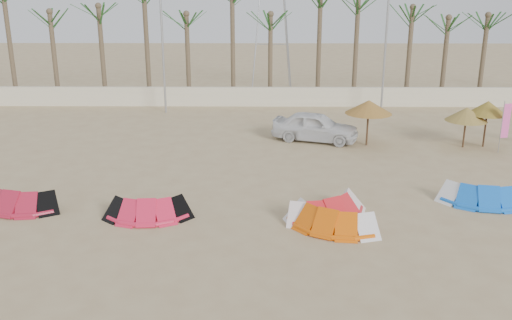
{
  "coord_description": "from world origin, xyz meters",
  "views": [
    {
      "loc": [
        0.2,
        -16.24,
        8.52
      ],
      "look_at": [
        0.0,
        6.0,
        1.3
      ],
      "focal_mm": 40.0,
      "sensor_mm": 36.0,
      "label": 1
    }
  ],
  "objects_px": {
    "kite_red_left": "(20,196)",
    "kite_red_mid": "(149,205)",
    "parasol_mid": "(467,114)",
    "parasol_left": "(369,107)",
    "parasol_right": "(488,108)",
    "kite_blue": "(483,191)",
    "car": "(315,127)",
    "kite_red_right": "(327,204)",
    "kite_orange": "(330,215)"
  },
  "relations": [
    {
      "from": "kite_blue",
      "to": "parasol_right",
      "type": "bearing_deg",
      "value": 69.5
    },
    {
      "from": "kite_red_left",
      "to": "parasol_left",
      "type": "xyz_separation_m",
      "value": [
        14.85,
        8.52,
        1.64
      ]
    },
    {
      "from": "kite_red_mid",
      "to": "parasol_left",
      "type": "height_order",
      "value": "parasol_left"
    },
    {
      "from": "kite_blue",
      "to": "car",
      "type": "relative_size",
      "value": 0.8
    },
    {
      "from": "parasol_right",
      "to": "car",
      "type": "xyz_separation_m",
      "value": [
        -8.69,
        1.05,
        -1.28
      ]
    },
    {
      "from": "kite_red_left",
      "to": "parasol_mid",
      "type": "height_order",
      "value": "parasol_mid"
    },
    {
      "from": "kite_red_right",
      "to": "kite_orange",
      "type": "distance_m",
      "value": 1.0
    },
    {
      "from": "kite_red_right",
      "to": "parasol_mid",
      "type": "xyz_separation_m",
      "value": [
        8.06,
        8.87,
        1.33
      ]
    },
    {
      "from": "kite_red_mid",
      "to": "parasol_left",
      "type": "bearing_deg",
      "value": 43.99
    },
    {
      "from": "kite_red_mid",
      "to": "kite_orange",
      "type": "height_order",
      "value": "same"
    },
    {
      "from": "kite_blue",
      "to": "parasol_mid",
      "type": "xyz_separation_m",
      "value": [
        1.76,
        7.5,
        1.33
      ]
    },
    {
      "from": "kite_red_mid",
      "to": "kite_blue",
      "type": "bearing_deg",
      "value": 6.83
    },
    {
      "from": "kite_red_left",
      "to": "kite_red_mid",
      "type": "bearing_deg",
      "value": -9.23
    },
    {
      "from": "kite_blue",
      "to": "parasol_right",
      "type": "xyz_separation_m",
      "value": [
        2.84,
        7.6,
        1.64
      ]
    },
    {
      "from": "kite_red_mid",
      "to": "parasol_right",
      "type": "relative_size",
      "value": 1.32
    },
    {
      "from": "kite_orange",
      "to": "parasol_right",
      "type": "bearing_deg",
      "value": 47.41
    },
    {
      "from": "kite_red_left",
      "to": "kite_red_mid",
      "type": "xyz_separation_m",
      "value": [
        5.15,
        -0.84,
        -0.0
      ]
    },
    {
      "from": "kite_red_left",
      "to": "kite_orange",
      "type": "relative_size",
      "value": 0.94
    },
    {
      "from": "kite_red_left",
      "to": "kite_red_mid",
      "type": "distance_m",
      "value": 5.22
    },
    {
      "from": "kite_blue",
      "to": "car",
      "type": "xyz_separation_m",
      "value": [
        -5.84,
        8.65,
        0.36
      ]
    },
    {
      "from": "parasol_left",
      "to": "car",
      "type": "height_order",
      "value": "parasol_left"
    },
    {
      "from": "parasol_left",
      "to": "car",
      "type": "distance_m",
      "value": 3.05
    },
    {
      "from": "kite_red_mid",
      "to": "kite_red_right",
      "type": "relative_size",
      "value": 0.85
    },
    {
      "from": "car",
      "to": "kite_red_left",
      "type": "bearing_deg",
      "value": 145.68
    },
    {
      "from": "kite_red_left",
      "to": "parasol_right",
      "type": "relative_size",
      "value": 1.5
    },
    {
      "from": "kite_orange",
      "to": "car",
      "type": "bearing_deg",
      "value": 87.52
    },
    {
      "from": "parasol_left",
      "to": "parasol_right",
      "type": "distance_m",
      "value": 6.05
    },
    {
      "from": "kite_orange",
      "to": "car",
      "type": "distance_m",
      "value": 11.03
    },
    {
      "from": "car",
      "to": "parasol_right",
      "type": "bearing_deg",
      "value": -78.66
    },
    {
      "from": "kite_blue",
      "to": "car",
      "type": "distance_m",
      "value": 10.44
    },
    {
      "from": "kite_orange",
      "to": "car",
      "type": "relative_size",
      "value": 0.84
    },
    {
      "from": "kite_red_mid",
      "to": "parasol_mid",
      "type": "relative_size",
      "value": 1.5
    },
    {
      "from": "kite_red_mid",
      "to": "kite_orange",
      "type": "bearing_deg",
      "value": -7.12
    },
    {
      "from": "kite_red_left",
      "to": "parasol_left",
      "type": "height_order",
      "value": "parasol_left"
    },
    {
      "from": "parasol_mid",
      "to": "parasol_right",
      "type": "distance_m",
      "value": 1.13
    },
    {
      "from": "parasol_left",
      "to": "kite_red_left",
      "type": "bearing_deg",
      "value": -150.16
    },
    {
      "from": "parasol_left",
      "to": "parasol_right",
      "type": "height_order",
      "value": "parasol_right"
    },
    {
      "from": "kite_red_right",
      "to": "kite_red_left",
      "type": "bearing_deg",
      "value": 176.8
    },
    {
      "from": "parasol_mid",
      "to": "kite_red_left",
      "type": "bearing_deg",
      "value": -157.49
    },
    {
      "from": "kite_orange",
      "to": "kite_red_mid",
      "type": "bearing_deg",
      "value": 172.88
    },
    {
      "from": "kite_red_right",
      "to": "kite_blue",
      "type": "xyz_separation_m",
      "value": [
        6.3,
        1.37,
        0.0
      ]
    },
    {
      "from": "kite_red_mid",
      "to": "parasol_mid",
      "type": "distance_m",
      "value": 17.28
    },
    {
      "from": "kite_red_left",
      "to": "kite_red_right",
      "type": "relative_size",
      "value": 0.96
    },
    {
      "from": "kite_red_mid",
      "to": "kite_orange",
      "type": "distance_m",
      "value": 6.63
    },
    {
      "from": "kite_red_right",
      "to": "parasol_left",
      "type": "relative_size",
      "value": 1.56
    },
    {
      "from": "kite_red_mid",
      "to": "kite_red_right",
      "type": "distance_m",
      "value": 6.6
    },
    {
      "from": "kite_red_right",
      "to": "kite_orange",
      "type": "relative_size",
      "value": 0.98
    },
    {
      "from": "kite_red_right",
      "to": "car",
      "type": "relative_size",
      "value": 0.83
    },
    {
      "from": "parasol_left",
      "to": "parasol_mid",
      "type": "bearing_deg",
      "value": -3.53
    },
    {
      "from": "kite_red_right",
      "to": "car",
      "type": "height_order",
      "value": "car"
    }
  ]
}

